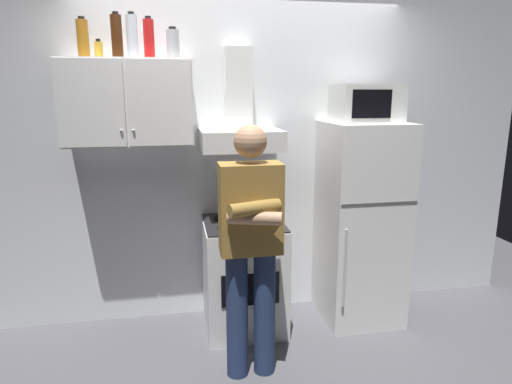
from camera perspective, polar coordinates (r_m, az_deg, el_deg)
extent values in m
plane|color=#4C4C51|center=(3.49, 0.00, -18.74)|extent=(7.00, 7.00, 0.00)
cube|color=white|center=(3.59, -1.78, 5.21)|extent=(4.80, 0.10, 2.70)
cube|color=white|center=(3.31, -16.16, 11.01)|extent=(0.90, 0.34, 0.60)
cube|color=white|center=(3.17, -20.57, 10.64)|extent=(0.43, 0.01, 0.58)
cube|color=white|center=(3.13, -12.27, 11.14)|extent=(0.43, 0.01, 0.58)
sphere|color=#B2B2B7|center=(3.14, -17.00, 7.59)|extent=(0.02, 0.02, 0.02)
sphere|color=#B2B2B7|center=(3.13, -15.53, 7.67)|extent=(0.02, 0.02, 0.02)
cube|color=white|center=(3.50, -1.59, -10.76)|extent=(0.60, 0.60, 0.85)
cube|color=black|center=(3.35, -1.63, -4.00)|extent=(0.59, 0.59, 0.01)
cube|color=black|center=(3.22, -0.71, -12.49)|extent=(0.42, 0.01, 0.24)
cylinder|color=black|center=(3.22, -3.59, -4.52)|extent=(0.16, 0.16, 0.01)
cylinder|color=black|center=(3.26, 0.96, -4.28)|extent=(0.16, 0.16, 0.01)
cylinder|color=black|center=(3.45, -4.09, -3.34)|extent=(0.16, 0.16, 0.01)
cylinder|color=black|center=(3.48, 0.17, -3.13)|extent=(0.16, 0.16, 0.01)
cylinder|color=black|center=(3.05, -4.43, -6.87)|extent=(0.04, 0.02, 0.04)
cylinder|color=black|center=(3.07, -2.00, -6.73)|extent=(0.04, 0.02, 0.04)
cylinder|color=black|center=(3.09, 0.58, -6.58)|extent=(0.04, 0.02, 0.04)
cylinder|color=black|center=(3.12, 2.94, -6.42)|extent=(0.04, 0.02, 0.04)
cube|color=white|center=(3.31, -1.92, 6.72)|extent=(0.60, 0.44, 0.15)
cube|color=white|center=(3.43, -2.34, 13.22)|extent=(0.20, 0.16, 0.60)
cube|color=white|center=(3.63, 13.37, -3.93)|extent=(0.60, 0.60, 1.60)
cube|color=#4C4C4C|center=(3.31, 15.69, -1.41)|extent=(0.59, 0.01, 0.01)
cylinder|color=silver|center=(3.35, 11.38, -9.68)|extent=(0.02, 0.02, 0.60)
cube|color=silver|center=(3.50, 14.04, 11.05)|extent=(0.48, 0.36, 0.28)
cube|color=black|center=(3.32, 14.73, 10.93)|extent=(0.30, 0.01, 0.20)
cylinder|color=navy|center=(2.95, -2.46, -15.56)|extent=(0.14, 0.14, 0.85)
cylinder|color=navy|center=(2.98, 1.09, -15.26)|extent=(0.14, 0.14, 0.85)
cube|color=olive|center=(2.70, -0.71, -2.13)|extent=(0.38, 0.20, 0.56)
cylinder|color=olive|center=(2.56, -0.17, -2.07)|extent=(0.33, 0.17, 0.08)
cylinder|color=tan|center=(2.57, -0.17, -3.36)|extent=(0.33, 0.17, 0.08)
sphere|color=tan|center=(2.62, -0.74, 6.54)|extent=(0.20, 0.20, 0.20)
cylinder|color=#B7BABF|center=(3.24, 0.97, -3.37)|extent=(0.19, 0.19, 0.10)
cylinder|color=black|center=(3.21, -1.14, -2.91)|extent=(0.05, 0.01, 0.01)
cylinder|color=black|center=(3.26, 3.04, -2.69)|extent=(0.05, 0.01, 0.01)
cylinder|color=#B2B5BA|center=(3.31, -10.66, 18.19)|extent=(0.09, 0.09, 0.19)
cylinder|color=black|center=(3.32, -10.74, 20.03)|extent=(0.05, 0.05, 0.02)
cylinder|color=gold|center=(3.38, -19.62, 16.84)|extent=(0.05, 0.05, 0.11)
cylinder|color=black|center=(3.38, -19.70, 17.93)|extent=(0.03, 0.03, 0.02)
cylinder|color=#47230F|center=(3.31, -17.52, 18.56)|extent=(0.07, 0.07, 0.28)
cylinder|color=black|center=(3.33, -17.70, 21.11)|extent=(0.04, 0.04, 0.02)
cylinder|color=#B7721E|center=(3.35, -21.42, 17.91)|extent=(0.08, 0.08, 0.24)
cylinder|color=black|center=(3.36, -21.62, 20.13)|extent=(0.04, 0.04, 0.02)
cylinder|color=silver|center=(3.30, -15.67, 18.72)|extent=(0.07, 0.07, 0.28)
cylinder|color=black|center=(3.32, -15.84, 21.29)|extent=(0.04, 0.04, 0.02)
cylinder|color=red|center=(3.33, -13.64, 18.60)|extent=(0.07, 0.07, 0.26)
cylinder|color=black|center=(3.35, -13.77, 21.00)|extent=(0.04, 0.04, 0.02)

